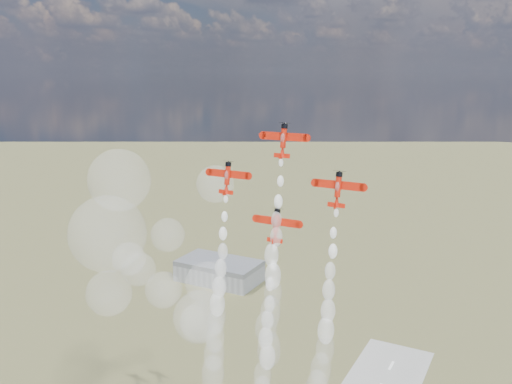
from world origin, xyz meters
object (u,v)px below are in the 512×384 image
object	(u,v)px
plane_lead	(283,140)
plane_left	(227,177)
hangar	(219,271)
plane_right	(338,189)
plane_slot	(276,225)

from	to	relation	value
plane_lead	plane_left	bearing A→B (deg)	-173.05
hangar	plane_lead	xyz separation A→B (m)	(117.90, -162.03, 106.40)
plane_lead	plane_right	distance (m)	16.54
plane_lead	plane_slot	size ratio (longest dim) A/B	1.00
hangar	plane_right	size ratio (longest dim) A/B	4.63
plane_left	plane_right	distance (m)	27.10
plane_right	plane_left	bearing A→B (deg)	180.00
plane_lead	plane_left	size ratio (longest dim) A/B	1.00
hangar	plane_slot	world-z (taller)	plane_slot
plane_left	plane_right	world-z (taller)	same
plane_lead	plane_left	distance (m)	16.54
plane_lead	plane_right	xyz separation A→B (m)	(13.55, -1.65, -9.34)
plane_left	plane_lead	bearing A→B (deg)	6.95
plane_left	plane_right	size ratio (longest dim) A/B	1.00
plane_right	plane_slot	bearing A→B (deg)	-173.05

